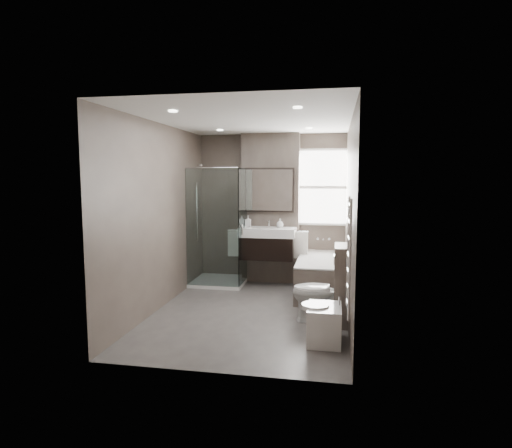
% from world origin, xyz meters
% --- Properties ---
extents(room, '(2.70, 3.90, 2.70)m').
position_xyz_m(room, '(0.00, 0.00, 1.30)').
color(room, '#4D4947').
rests_on(room, ground).
extents(vanity_pier, '(1.00, 0.25, 2.60)m').
position_xyz_m(vanity_pier, '(0.00, 1.77, 1.30)').
color(vanity_pier, '#524841').
rests_on(vanity_pier, ground).
extents(vanity, '(0.95, 0.47, 0.66)m').
position_xyz_m(vanity, '(0.00, 1.43, 0.74)').
color(vanity, black).
rests_on(vanity, vanity_pier).
extents(mirror_cabinet, '(0.86, 0.08, 0.76)m').
position_xyz_m(mirror_cabinet, '(0.00, 1.61, 1.63)').
color(mirror_cabinet, black).
rests_on(mirror_cabinet, vanity_pier).
extents(towel_left, '(0.24, 0.06, 0.44)m').
position_xyz_m(towel_left, '(-0.56, 1.40, 0.72)').
color(towel_left, silver).
rests_on(towel_left, vanity_pier).
extents(towel_right, '(0.24, 0.06, 0.44)m').
position_xyz_m(towel_right, '(0.56, 1.40, 0.72)').
color(towel_right, silver).
rests_on(towel_right, vanity_pier).
extents(shower_enclosure, '(0.90, 0.90, 2.00)m').
position_xyz_m(shower_enclosure, '(-0.75, 1.35, 0.49)').
color(shower_enclosure, white).
rests_on(shower_enclosure, ground).
extents(bathtub, '(0.75, 1.60, 0.57)m').
position_xyz_m(bathtub, '(0.92, 1.10, 0.32)').
color(bathtub, '#524841').
rests_on(bathtub, ground).
extents(window, '(0.98, 0.06, 1.33)m').
position_xyz_m(window, '(0.90, 1.88, 1.68)').
color(window, white).
rests_on(window, room).
extents(toilet, '(0.76, 0.43, 0.77)m').
position_xyz_m(toilet, '(0.97, -0.24, 0.39)').
color(toilet, white).
rests_on(toilet, ground).
extents(cistern_box, '(0.19, 0.55, 1.00)m').
position_xyz_m(cistern_box, '(1.21, -0.25, 0.50)').
color(cistern_box, '#524841').
rests_on(cistern_box, ground).
extents(bidet, '(0.45, 0.52, 0.54)m').
position_xyz_m(bidet, '(1.01, -0.94, 0.22)').
color(bidet, white).
rests_on(bidet, ground).
extents(towel_radiator, '(0.03, 0.49, 1.10)m').
position_xyz_m(towel_radiator, '(1.25, -1.60, 1.12)').
color(towel_radiator, silver).
rests_on(towel_radiator, room).
extents(soap_bottle_a, '(0.09, 0.09, 0.20)m').
position_xyz_m(soap_bottle_a, '(-0.35, 1.48, 1.10)').
color(soap_bottle_a, white).
rests_on(soap_bottle_a, vanity).
extents(soap_bottle_b, '(0.12, 0.12, 0.15)m').
position_xyz_m(soap_bottle_b, '(0.20, 1.51, 1.08)').
color(soap_bottle_b, white).
rests_on(soap_bottle_b, vanity).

